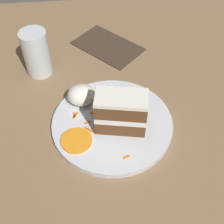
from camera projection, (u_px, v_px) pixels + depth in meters
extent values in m
plane|color=#4C4742|center=(113.00, 136.00, 0.73)|extent=(6.00, 6.00, 0.00)
cube|color=#846647|center=(113.00, 133.00, 0.73)|extent=(0.99, 1.20, 0.02)
cylinder|color=silver|center=(112.00, 124.00, 0.72)|extent=(0.28, 0.28, 0.01)
cube|color=brown|center=(121.00, 121.00, 0.69)|extent=(0.12, 0.08, 0.04)
cube|color=white|center=(121.00, 113.00, 0.68)|extent=(0.12, 0.08, 0.02)
cube|color=brown|center=(121.00, 106.00, 0.66)|extent=(0.12, 0.08, 0.04)
cube|color=white|center=(121.00, 98.00, 0.64)|extent=(0.12, 0.08, 0.01)
ellipsoid|color=white|center=(81.00, 95.00, 0.74)|extent=(0.07, 0.06, 0.05)
cylinder|color=orange|center=(76.00, 141.00, 0.68)|extent=(0.07, 0.07, 0.01)
cube|color=orange|center=(131.00, 92.00, 0.78)|extent=(0.01, 0.01, 0.00)
cube|color=orange|center=(75.00, 115.00, 0.73)|extent=(0.01, 0.02, 0.00)
cube|color=orange|center=(104.00, 91.00, 0.78)|extent=(0.02, 0.02, 0.00)
cube|color=orange|center=(89.00, 130.00, 0.70)|extent=(0.02, 0.02, 0.00)
cube|color=orange|center=(74.00, 115.00, 0.73)|extent=(0.01, 0.02, 0.00)
cube|color=orange|center=(126.00, 157.00, 0.65)|extent=(0.01, 0.01, 0.00)
cube|color=orange|center=(109.00, 94.00, 0.77)|extent=(0.01, 0.02, 0.00)
cube|color=orange|center=(87.00, 122.00, 0.71)|extent=(0.01, 0.01, 0.00)
cube|color=orange|center=(95.00, 112.00, 0.73)|extent=(0.02, 0.01, 0.00)
cylinder|color=silver|center=(36.00, 53.00, 0.81)|extent=(0.07, 0.07, 0.12)
cylinder|color=silver|center=(39.00, 65.00, 0.84)|extent=(0.06, 0.06, 0.04)
cube|color=#423328|center=(108.00, 46.00, 0.92)|extent=(0.22, 0.22, 0.00)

